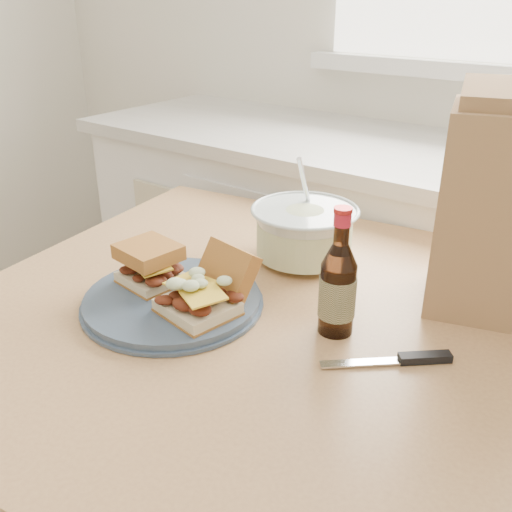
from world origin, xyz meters
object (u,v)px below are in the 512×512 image
Objects in this scene: dining_table at (248,364)px; plate at (173,300)px; beer_bottle at (338,287)px; coleslaw_bowl at (304,235)px.

plate is at bearing -154.84° from dining_table.
plate reaches higher than dining_table.
plate is at bearing 178.72° from beer_bottle.
plate is 1.43× the size of coleslaw_bowl.
beer_bottle is (0.16, 0.03, 0.20)m from dining_table.
plate is 0.31m from coleslaw_bowl.
coleslaw_bowl is 0.27m from beer_bottle.
beer_bottle reaches higher than dining_table.
dining_table is 5.28× the size of beer_bottle.
coleslaw_bowl is at bearing 74.04° from plate.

